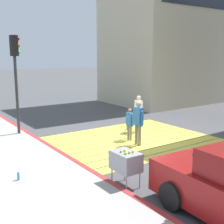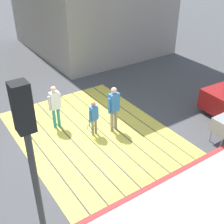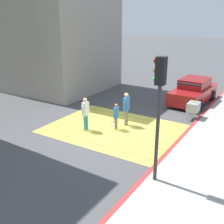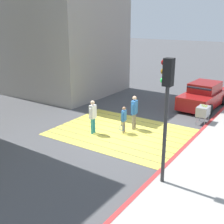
# 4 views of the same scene
# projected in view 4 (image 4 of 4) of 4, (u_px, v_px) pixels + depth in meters

# --- Properties ---
(ground_plane) EXTENTS (120.00, 120.00, 0.00)m
(ground_plane) POSITION_uv_depth(u_px,v_px,m) (122.00, 132.00, 14.39)
(ground_plane) COLOR #4C4C4F
(crosswalk_stripes) EXTENTS (6.40, 4.90, 0.01)m
(crosswalk_stripes) POSITION_uv_depth(u_px,v_px,m) (122.00, 132.00, 14.38)
(crosswalk_stripes) COLOR #EAD64C
(crosswalk_stripes) RESTS_ON ground
(curb_painted) EXTENTS (0.16, 40.00, 0.13)m
(curb_painted) POSITION_uv_depth(u_px,v_px,m) (186.00, 146.00, 12.66)
(curb_painted) COLOR #BC3333
(curb_painted) RESTS_ON ground
(building_far_south) EXTENTS (8.00, 7.03, 9.88)m
(building_far_south) POSITION_uv_depth(u_px,v_px,m) (59.00, 24.00, 21.27)
(building_far_south) COLOR gray
(building_far_south) RESTS_ON ground
(car_parked_near_curb) EXTENTS (2.16, 4.39, 1.57)m
(car_parked_near_curb) POSITION_uv_depth(u_px,v_px,m) (203.00, 96.00, 18.19)
(car_parked_near_curb) COLOR maroon
(car_parked_near_curb) RESTS_ON ground
(traffic_light_corner) EXTENTS (0.39, 0.28, 4.24)m
(traffic_light_corner) POSITION_uv_depth(u_px,v_px,m) (166.00, 97.00, 8.99)
(traffic_light_corner) COLOR #2D2D2D
(traffic_light_corner) RESTS_ON ground
(tennis_ball_cart) EXTENTS (0.56, 0.80, 1.02)m
(tennis_ball_cart) POSITION_uv_depth(u_px,v_px,m) (203.00, 111.00, 15.34)
(tennis_ball_cart) COLOR #99999E
(tennis_ball_cart) RESTS_ON ground
(pedestrian_adult_lead) EXTENTS (0.25, 0.50, 1.72)m
(pedestrian_adult_lead) POSITION_uv_depth(u_px,v_px,m) (134.00, 110.00, 14.52)
(pedestrian_adult_lead) COLOR gray
(pedestrian_adult_lead) RESTS_ON ground
(pedestrian_adult_trailing) EXTENTS (0.22, 0.49, 1.65)m
(pedestrian_adult_trailing) POSITION_uv_depth(u_px,v_px,m) (93.00, 115.00, 13.97)
(pedestrian_adult_trailing) COLOR teal
(pedestrian_adult_trailing) RESTS_ON ground
(pedestrian_child_with_racket) EXTENTS (0.28, 0.42, 1.33)m
(pedestrian_child_with_racket) POSITION_uv_depth(u_px,v_px,m) (124.00, 118.00, 14.10)
(pedestrian_child_with_racket) COLOR gray
(pedestrian_child_with_racket) RESTS_ON ground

